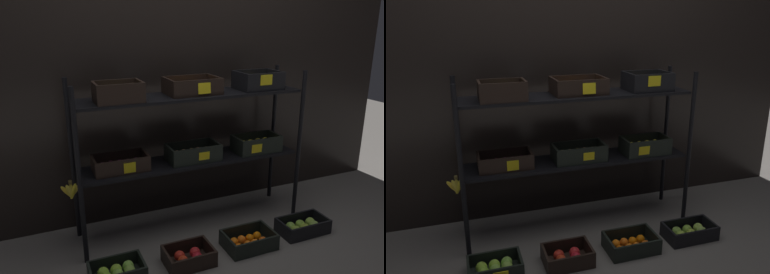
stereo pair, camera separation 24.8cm
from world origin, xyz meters
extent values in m
plane|color=#605B56|center=(0.00, 0.00, 0.00)|extent=(10.00, 10.00, 0.00)
cube|color=black|center=(0.00, 0.37, 1.15)|extent=(4.06, 0.12, 2.30)
cylinder|color=black|center=(-0.83, -0.17, 0.58)|extent=(0.03, 0.03, 1.17)
cylinder|color=black|center=(0.83, -0.17, 0.58)|extent=(0.03, 0.03, 1.17)
cylinder|color=black|center=(-0.83, 0.17, 0.58)|extent=(0.03, 0.03, 1.17)
cylinder|color=black|center=(0.83, 0.17, 0.58)|extent=(0.03, 0.03, 1.17)
cube|color=black|center=(0.00, 0.00, 0.53)|extent=(1.63, 0.32, 0.02)
cube|color=black|center=(0.00, 0.00, 1.02)|extent=(1.63, 0.32, 0.02)
cube|color=black|center=(-0.53, 0.00, 0.54)|extent=(0.37, 0.22, 0.01)
cube|color=black|center=(-0.53, -0.10, 0.60)|extent=(0.37, 0.02, 0.09)
cube|color=black|center=(-0.53, 0.10, 0.60)|extent=(0.37, 0.02, 0.09)
cube|color=black|center=(-0.71, 0.00, 0.60)|extent=(0.02, 0.18, 0.09)
cube|color=black|center=(-0.35, 0.00, 0.60)|extent=(0.02, 0.18, 0.09)
sphere|color=#652958|center=(-0.65, -0.03, 0.57)|extent=(0.05, 0.05, 0.05)
sphere|color=#5D2B5D|center=(-0.59, -0.03, 0.57)|extent=(0.05, 0.05, 0.05)
sphere|color=#6D2844|center=(-0.54, -0.03, 0.57)|extent=(0.05, 0.05, 0.05)
sphere|color=#552E4A|center=(-0.48, -0.03, 0.57)|extent=(0.05, 0.05, 0.05)
sphere|color=#6A1C5A|center=(-0.41, -0.03, 0.57)|extent=(0.05, 0.05, 0.05)
sphere|color=#5B2E4D|center=(-0.65, 0.03, 0.57)|extent=(0.05, 0.05, 0.05)
sphere|color=#691C4B|center=(-0.59, 0.04, 0.57)|extent=(0.05, 0.05, 0.05)
sphere|color=#611B55|center=(-0.53, 0.04, 0.57)|extent=(0.05, 0.05, 0.05)
sphere|color=#5C2C46|center=(-0.47, 0.03, 0.57)|extent=(0.05, 0.05, 0.05)
sphere|color=#58224F|center=(-0.41, 0.04, 0.57)|extent=(0.05, 0.05, 0.05)
cube|color=yellow|center=(-0.49, -0.11, 0.59)|extent=(0.08, 0.01, 0.07)
cube|color=black|center=(0.00, -0.02, 0.54)|extent=(0.38, 0.21, 0.01)
cube|color=black|center=(0.00, -0.12, 0.61)|extent=(0.38, 0.02, 0.11)
cube|color=black|center=(0.00, 0.08, 0.61)|extent=(0.38, 0.02, 0.11)
cube|color=black|center=(-0.18, -0.02, 0.61)|extent=(0.02, 0.18, 0.11)
cube|color=black|center=(0.18, -0.02, 0.61)|extent=(0.02, 0.18, 0.11)
ellipsoid|color=brown|center=(-0.12, -0.05, 0.58)|extent=(0.05, 0.05, 0.07)
ellipsoid|color=brown|center=(-0.06, -0.05, 0.58)|extent=(0.05, 0.05, 0.07)
ellipsoid|color=brown|center=(0.00, -0.05, 0.58)|extent=(0.05, 0.05, 0.07)
ellipsoid|color=brown|center=(0.06, -0.05, 0.58)|extent=(0.05, 0.05, 0.07)
ellipsoid|color=brown|center=(0.11, -0.05, 0.58)|extent=(0.05, 0.05, 0.07)
ellipsoid|color=brown|center=(-0.12, 0.01, 0.58)|extent=(0.05, 0.05, 0.07)
ellipsoid|color=brown|center=(-0.06, 0.01, 0.58)|extent=(0.05, 0.05, 0.07)
ellipsoid|color=brown|center=(0.00, 0.01, 0.58)|extent=(0.05, 0.05, 0.07)
ellipsoid|color=brown|center=(0.05, 0.01, 0.58)|extent=(0.05, 0.05, 0.07)
ellipsoid|color=brown|center=(0.12, 0.01, 0.58)|extent=(0.05, 0.05, 0.07)
cube|color=yellow|center=(0.04, -0.13, 0.60)|extent=(0.08, 0.01, 0.06)
cube|color=black|center=(0.53, -0.03, 0.54)|extent=(0.36, 0.20, 0.01)
cube|color=black|center=(0.53, -0.13, 0.61)|extent=(0.36, 0.02, 0.11)
cube|color=black|center=(0.53, 0.06, 0.61)|extent=(0.36, 0.02, 0.11)
cube|color=black|center=(0.36, -0.03, 0.61)|extent=(0.02, 0.17, 0.11)
cube|color=black|center=(0.70, -0.03, 0.61)|extent=(0.02, 0.17, 0.11)
ellipsoid|color=yellow|center=(0.43, -0.06, 0.59)|extent=(0.06, 0.06, 0.08)
ellipsoid|color=yellow|center=(0.50, -0.06, 0.59)|extent=(0.06, 0.06, 0.08)
ellipsoid|color=yellow|center=(0.56, -0.06, 0.59)|extent=(0.06, 0.06, 0.08)
ellipsoid|color=yellow|center=(0.63, -0.07, 0.59)|extent=(0.06, 0.06, 0.08)
ellipsoid|color=yellow|center=(0.43, -0.01, 0.59)|extent=(0.06, 0.06, 0.08)
ellipsoid|color=yellow|center=(0.49, -0.01, 0.59)|extent=(0.06, 0.06, 0.08)
ellipsoid|color=yellow|center=(0.57, 0.00, 0.59)|extent=(0.06, 0.06, 0.08)
ellipsoid|color=yellow|center=(0.63, -0.01, 0.59)|extent=(0.06, 0.06, 0.08)
cube|color=yellow|center=(0.47, -0.14, 0.60)|extent=(0.09, 0.01, 0.07)
cube|color=black|center=(-0.53, -0.04, 1.03)|extent=(0.30, 0.21, 0.01)
cube|color=black|center=(-0.53, -0.14, 1.10)|extent=(0.30, 0.02, 0.12)
cube|color=black|center=(-0.53, 0.05, 1.10)|extent=(0.30, 0.02, 0.12)
cube|color=black|center=(-0.67, -0.04, 1.10)|extent=(0.02, 0.18, 0.12)
cube|color=black|center=(-0.39, -0.04, 1.10)|extent=(0.02, 0.18, 0.12)
ellipsoid|color=#ABB154|center=(-0.58, -0.07, 1.08)|extent=(0.07, 0.07, 0.09)
ellipsoid|color=#BABD5E|center=(-0.47, -0.07, 1.08)|extent=(0.07, 0.07, 0.09)
ellipsoid|color=tan|center=(-0.58, -0.01, 1.08)|extent=(0.07, 0.07, 0.09)
ellipsoid|color=#A9B04C|center=(-0.48, -0.02, 1.08)|extent=(0.07, 0.07, 0.09)
cube|color=black|center=(0.01, 0.02, 1.03)|extent=(0.37, 0.26, 0.01)
cube|color=black|center=(0.01, -0.10, 1.09)|extent=(0.37, 0.02, 0.10)
cube|color=black|center=(0.01, 0.14, 1.09)|extent=(0.37, 0.02, 0.10)
cube|color=black|center=(-0.17, 0.02, 1.09)|extent=(0.02, 0.23, 0.10)
cube|color=black|center=(0.18, 0.02, 1.09)|extent=(0.02, 0.23, 0.10)
sphere|color=orange|center=(-0.08, -0.02, 1.07)|extent=(0.07, 0.07, 0.07)
sphere|color=orange|center=(0.01, -0.03, 1.07)|extent=(0.07, 0.07, 0.07)
sphere|color=orange|center=(0.10, -0.02, 1.07)|extent=(0.07, 0.07, 0.07)
sphere|color=orange|center=(-0.08, 0.05, 1.07)|extent=(0.07, 0.07, 0.07)
sphere|color=orange|center=(0.01, 0.06, 1.07)|extent=(0.07, 0.07, 0.07)
sphere|color=orange|center=(0.10, 0.06, 1.07)|extent=(0.07, 0.07, 0.07)
cube|color=yellow|center=(0.04, -0.11, 1.08)|extent=(0.09, 0.01, 0.07)
cube|color=black|center=(0.53, -0.01, 1.03)|extent=(0.32, 0.24, 0.01)
cube|color=black|center=(0.53, -0.12, 1.10)|extent=(0.32, 0.02, 0.12)
cube|color=black|center=(0.53, 0.11, 1.10)|extent=(0.32, 0.02, 0.12)
cube|color=black|center=(0.38, -0.01, 1.10)|extent=(0.02, 0.21, 0.12)
cube|color=black|center=(0.69, -0.01, 1.10)|extent=(0.02, 0.21, 0.12)
sphere|color=#CEB153|center=(0.47, -0.04, 1.07)|extent=(0.07, 0.07, 0.07)
sphere|color=gold|center=(0.59, -0.04, 1.07)|extent=(0.07, 0.07, 0.07)
sphere|color=#D2C456|center=(0.48, 0.03, 1.07)|extent=(0.07, 0.07, 0.07)
sphere|color=gold|center=(0.58, 0.02, 1.07)|extent=(0.07, 0.07, 0.07)
cube|color=yellow|center=(0.53, -0.13, 1.11)|extent=(0.10, 0.01, 0.07)
cylinder|color=brown|center=(-0.87, 0.03, 0.49)|extent=(0.02, 0.02, 0.02)
ellipsoid|color=yellow|center=(-0.89, 0.03, 0.43)|extent=(0.10, 0.03, 0.11)
ellipsoid|color=yellow|center=(-0.88, 0.03, 0.43)|extent=(0.06, 0.03, 0.12)
ellipsoid|color=yellow|center=(-0.87, 0.03, 0.43)|extent=(0.03, 0.03, 0.11)
ellipsoid|color=yellow|center=(-0.86, 0.03, 0.43)|extent=(0.07, 0.03, 0.12)
ellipsoid|color=gold|center=(-0.84, 0.03, 0.43)|extent=(0.10, 0.03, 0.10)
cube|color=black|center=(-0.68, -0.33, 0.06)|extent=(0.34, 0.02, 0.09)
cube|color=black|center=(-0.52, -0.42, 0.06)|extent=(0.02, 0.18, 0.09)
sphere|color=#8FBE45|center=(-0.61, -0.45, 0.05)|extent=(0.07, 0.07, 0.07)
sphere|color=#93C632|center=(-0.76, -0.40, 0.05)|extent=(0.07, 0.07, 0.07)
sphere|color=#94C735|center=(-0.68, -0.40, 0.05)|extent=(0.07, 0.07, 0.07)
sphere|color=#83BF42|center=(-0.61, -0.40, 0.05)|extent=(0.07, 0.07, 0.07)
cube|color=black|center=(-0.22, -0.46, 0.01)|extent=(0.31, 0.22, 0.01)
cube|color=black|center=(-0.22, -0.56, 0.06)|extent=(0.31, 0.02, 0.10)
cube|color=black|center=(-0.22, -0.35, 0.06)|extent=(0.31, 0.02, 0.10)
cube|color=black|center=(-0.37, -0.46, 0.06)|extent=(0.02, 0.19, 0.10)
cube|color=black|center=(-0.07, -0.46, 0.06)|extent=(0.02, 0.19, 0.10)
sphere|color=red|center=(-0.27, -0.49, 0.05)|extent=(0.07, 0.07, 0.07)
sphere|color=red|center=(-0.17, -0.48, 0.05)|extent=(0.07, 0.07, 0.07)
sphere|color=red|center=(-0.27, -0.42, 0.05)|extent=(0.07, 0.07, 0.07)
sphere|color=red|center=(-0.16, -0.43, 0.05)|extent=(0.07, 0.07, 0.07)
cube|color=black|center=(0.24, -0.45, 0.01)|extent=(0.35, 0.24, 0.01)
cube|color=black|center=(0.24, -0.56, 0.06)|extent=(0.35, 0.02, 0.10)
cube|color=black|center=(0.24, -0.34, 0.06)|extent=(0.35, 0.02, 0.10)
cube|color=black|center=(0.07, -0.45, 0.06)|extent=(0.02, 0.21, 0.10)
cube|color=black|center=(0.41, -0.45, 0.06)|extent=(0.02, 0.21, 0.10)
sphere|color=orange|center=(0.14, -0.49, 0.04)|extent=(0.06, 0.06, 0.06)
sphere|color=orange|center=(0.21, -0.48, 0.04)|extent=(0.06, 0.06, 0.06)
sphere|color=orange|center=(0.27, -0.48, 0.04)|extent=(0.06, 0.06, 0.06)
sphere|color=orange|center=(0.33, -0.48, 0.04)|extent=(0.06, 0.06, 0.06)
sphere|color=orange|center=(0.14, -0.41, 0.04)|extent=(0.06, 0.06, 0.06)
sphere|color=orange|center=(0.21, -0.41, 0.04)|extent=(0.06, 0.06, 0.06)
sphere|color=orange|center=(0.27, -0.41, 0.04)|extent=(0.06, 0.06, 0.06)
sphere|color=orange|center=(0.33, -0.41, 0.04)|extent=(0.06, 0.06, 0.06)
cube|color=black|center=(0.71, -0.44, 0.01)|extent=(0.37, 0.21, 0.01)
cube|color=black|center=(0.71, -0.54, 0.06)|extent=(0.37, 0.02, 0.10)
cube|color=black|center=(0.71, -0.34, 0.06)|extent=(0.37, 0.02, 0.10)
cube|color=black|center=(0.53, -0.44, 0.06)|extent=(0.02, 0.18, 0.10)
cube|color=black|center=(0.89, -0.44, 0.06)|extent=(0.02, 0.18, 0.10)
sphere|color=#91B639|center=(0.63, -0.47, 0.05)|extent=(0.07, 0.07, 0.07)
sphere|color=#98B236|center=(0.71, -0.47, 0.05)|extent=(0.07, 0.07, 0.07)
sphere|color=#8BB049|center=(0.80, -0.46, 0.05)|extent=(0.07, 0.07, 0.07)
sphere|color=#82B13F|center=(0.62, -0.41, 0.05)|extent=(0.07, 0.07, 0.07)
sphere|color=#81B235|center=(0.71, -0.41, 0.05)|extent=(0.07, 0.07, 0.07)
sphere|color=#97BD44|center=(0.80, -0.41, 0.05)|extent=(0.07, 0.07, 0.07)
camera|label=1|loc=(-1.05, -2.45, 1.55)|focal=36.15mm
camera|label=2|loc=(-0.82, -2.54, 1.55)|focal=36.15mm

